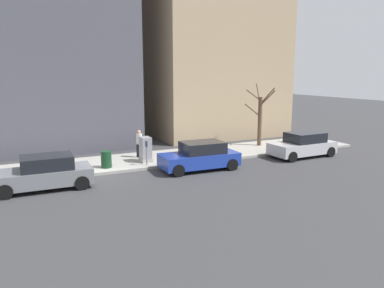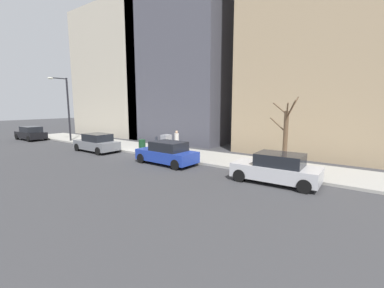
{
  "view_description": "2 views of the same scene",
  "coord_description": "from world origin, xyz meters",
  "px_view_note": "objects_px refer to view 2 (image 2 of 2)",
  "views": [
    {
      "loc": [
        -18.68,
        3.39,
        5.14
      ],
      "look_at": [
        0.48,
        -5.75,
        1.11
      ],
      "focal_mm": 35.0,
      "sensor_mm": 36.0,
      "label": 1
    },
    {
      "loc": [
        -13.6,
        -16.68,
        3.88
      ],
      "look_at": [
        1.71,
        -5.41,
        0.99
      ],
      "focal_mm": 24.0,
      "sensor_mm": 36.0,
      "label": 2
    }
  ],
  "objects_px": {
    "utility_box": "(166,144)",
    "office_block_center": "(196,17)",
    "parked_car_silver": "(276,169)",
    "parked_car_blue": "(167,153)",
    "parking_meter": "(157,143)",
    "bare_tree": "(285,134)",
    "office_tower_right": "(139,76)",
    "trash_bin": "(142,145)",
    "office_tower_left": "(321,24)",
    "pedestrian_near_meter": "(177,139)",
    "parked_car_black": "(31,133)",
    "parked_car_grey": "(97,143)",
    "streetlamp": "(66,104)"
  },
  "relations": [
    {
      "from": "parked_car_silver",
      "to": "office_tower_left",
      "type": "relative_size",
      "value": 0.2
    },
    {
      "from": "office_tower_right",
      "to": "parked_car_silver",
      "type": "bearing_deg",
      "value": -118.35
    },
    {
      "from": "utility_box",
      "to": "office_block_center",
      "type": "distance_m",
      "value": 16.47
    },
    {
      "from": "bare_tree",
      "to": "parking_meter",
      "type": "bearing_deg",
      "value": 103.43
    },
    {
      "from": "pedestrian_near_meter",
      "to": "office_tower_right",
      "type": "xyz_separation_m",
      "value": [
        9.36,
        14.53,
        6.88
      ]
    },
    {
      "from": "office_tower_right",
      "to": "utility_box",
      "type": "bearing_deg",
      "value": -126.2
    },
    {
      "from": "parked_car_silver",
      "to": "utility_box",
      "type": "relative_size",
      "value": 2.97
    },
    {
      "from": "streetlamp",
      "to": "trash_bin",
      "type": "relative_size",
      "value": 7.22
    },
    {
      "from": "parked_car_black",
      "to": "parking_meter",
      "type": "height_order",
      "value": "parked_car_black"
    },
    {
      "from": "pedestrian_near_meter",
      "to": "office_block_center",
      "type": "relative_size",
      "value": 0.06
    },
    {
      "from": "bare_tree",
      "to": "office_tower_right",
      "type": "height_order",
      "value": "office_tower_right"
    },
    {
      "from": "bare_tree",
      "to": "office_tower_right",
      "type": "bearing_deg",
      "value": 68.21
    },
    {
      "from": "parked_car_grey",
      "to": "office_tower_left",
      "type": "height_order",
      "value": "office_tower_left"
    },
    {
      "from": "utility_box",
      "to": "pedestrian_near_meter",
      "type": "xyz_separation_m",
      "value": [
        1.24,
        -0.03,
        0.24
      ]
    },
    {
      "from": "parked_car_blue",
      "to": "parked_car_black",
      "type": "xyz_separation_m",
      "value": [
        -0.13,
        20.33,
        0.0
      ]
    },
    {
      "from": "parked_car_black",
      "to": "utility_box",
      "type": "height_order",
      "value": "utility_box"
    },
    {
      "from": "trash_bin",
      "to": "office_tower_left",
      "type": "height_order",
      "value": "office_tower_left"
    },
    {
      "from": "office_block_center",
      "to": "streetlamp",
      "type": "bearing_deg",
      "value": 140.03
    },
    {
      "from": "parked_car_black",
      "to": "utility_box",
      "type": "distance_m",
      "value": 18.24
    },
    {
      "from": "trash_bin",
      "to": "bare_tree",
      "type": "bearing_deg",
      "value": -81.31
    },
    {
      "from": "trash_bin",
      "to": "office_block_center",
      "type": "xyz_separation_m",
      "value": [
        10.03,
        1.73,
        12.98
      ]
    },
    {
      "from": "office_tower_left",
      "to": "office_tower_right",
      "type": "relative_size",
      "value": 1.32
    },
    {
      "from": "trash_bin",
      "to": "streetlamp",
      "type": "bearing_deg",
      "value": 93.32
    },
    {
      "from": "pedestrian_near_meter",
      "to": "office_tower_left",
      "type": "xyz_separation_m",
      "value": [
        8.24,
        -8.76,
        9.44
      ]
    },
    {
      "from": "parked_car_black",
      "to": "office_tower_right",
      "type": "relative_size",
      "value": 0.26
    },
    {
      "from": "office_tower_right",
      "to": "streetlamp",
      "type": "bearing_deg",
      "value": -172.62
    },
    {
      "from": "parked_car_grey",
      "to": "pedestrian_near_meter",
      "type": "height_order",
      "value": "pedestrian_near_meter"
    },
    {
      "from": "utility_box",
      "to": "pedestrian_near_meter",
      "type": "distance_m",
      "value": 1.27
    },
    {
      "from": "parked_car_grey",
      "to": "utility_box",
      "type": "bearing_deg",
      "value": -65.39
    },
    {
      "from": "parked_car_blue",
      "to": "pedestrian_near_meter",
      "type": "relative_size",
      "value": 2.56
    },
    {
      "from": "parked_car_grey",
      "to": "parking_meter",
      "type": "distance_m",
      "value": 5.62
    },
    {
      "from": "streetlamp",
      "to": "office_block_center",
      "type": "xyz_separation_m",
      "value": [
        10.64,
        -8.92,
        9.57
      ]
    },
    {
      "from": "streetlamp",
      "to": "office_tower_right",
      "type": "xyz_separation_m",
      "value": [
        11.62,
        1.51,
        3.95
      ]
    },
    {
      "from": "parked_car_grey",
      "to": "parked_car_black",
      "type": "bearing_deg",
      "value": 91.06
    },
    {
      "from": "parked_car_blue",
      "to": "parking_meter",
      "type": "distance_m",
      "value": 2.96
    },
    {
      "from": "parked_car_grey",
      "to": "office_tower_right",
      "type": "xyz_separation_m",
      "value": [
        13.09,
        8.9,
        7.23
      ]
    },
    {
      "from": "pedestrian_near_meter",
      "to": "bare_tree",
      "type": "bearing_deg",
      "value": -129.48
    },
    {
      "from": "pedestrian_near_meter",
      "to": "office_block_center",
      "type": "bearing_deg",
      "value": -13.78
    },
    {
      "from": "parking_meter",
      "to": "trash_bin",
      "type": "bearing_deg",
      "value": 78.0
    },
    {
      "from": "parked_car_silver",
      "to": "pedestrian_near_meter",
      "type": "relative_size",
      "value": 2.56
    },
    {
      "from": "parked_car_grey",
      "to": "streetlamp",
      "type": "height_order",
      "value": "streetlamp"
    },
    {
      "from": "parked_car_black",
      "to": "parking_meter",
      "type": "distance_m",
      "value": 17.93
    },
    {
      "from": "parked_car_grey",
      "to": "office_tower_right",
      "type": "distance_m",
      "value": 17.4
    },
    {
      "from": "utility_box",
      "to": "office_block_center",
      "type": "height_order",
      "value": "office_block_center"
    },
    {
      "from": "utility_box",
      "to": "office_tower_left",
      "type": "height_order",
      "value": "office_tower_left"
    },
    {
      "from": "utility_box",
      "to": "bare_tree",
      "type": "xyz_separation_m",
      "value": [
        1.3,
        -8.78,
        1.23
      ]
    },
    {
      "from": "parked_car_black",
      "to": "parking_meter",
      "type": "bearing_deg",
      "value": -84.36
    },
    {
      "from": "parked_car_blue",
      "to": "office_block_center",
      "type": "distance_m",
      "value": 18.73
    },
    {
      "from": "trash_bin",
      "to": "office_tower_left",
      "type": "xyz_separation_m",
      "value": [
        9.88,
        -11.13,
        9.93
      ]
    },
    {
      "from": "parked_car_grey",
      "to": "bare_tree",
      "type": "relative_size",
      "value": 0.99
    }
  ]
}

